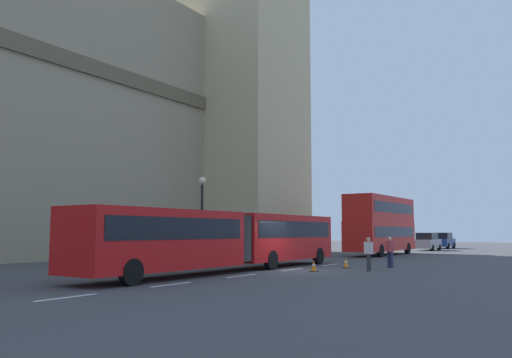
{
  "coord_description": "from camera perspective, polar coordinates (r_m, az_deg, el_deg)",
  "views": [
    {
      "loc": [
        -23.39,
        -13.47,
        1.97
      ],
      "look_at": [
        2.39,
        3.42,
        5.09
      ],
      "focal_mm": 36.59,
      "sensor_mm": 36.0,
      "label": 1
    }
  ],
  "objects": [
    {
      "name": "traffic_cone_west",
      "position": [
        26.29,
        6.35,
        -9.42
      ],
      "size": [
        0.36,
        0.36,
        0.58
      ],
      "color": "black",
      "rests_on": "ground_plane"
    },
    {
      "name": "traffic_cone_middle",
      "position": [
        29.27,
        9.8,
        -9.0
      ],
      "size": [
        0.36,
        0.36,
        0.58
      ],
      "color": "black",
      "rests_on": "ground_plane"
    },
    {
      "name": "pedestrian_by_kerb",
      "position": [
        29.82,
        14.44,
        -7.63
      ],
      "size": [
        0.45,
        0.35,
        1.69
      ],
      "color": "#262D4C",
      "rests_on": "ground_plane"
    },
    {
      "name": "sedan_lead",
      "position": [
        58.18,
        18.25,
        -6.53
      ],
      "size": [
        4.4,
        1.86,
        1.85
      ],
      "color": "gray",
      "rests_on": "ground_plane"
    },
    {
      "name": "lane_centre_marking",
      "position": [
        21.84,
        -5.09,
        -10.92
      ],
      "size": [
        25.2,
        0.16,
        0.01
      ],
      "color": "silver",
      "rests_on": "ground_plane"
    },
    {
      "name": "articulated_bus",
      "position": [
        26.17,
        -3.01,
        -6.26
      ],
      "size": [
        18.56,
        2.54,
        2.9
      ],
      "color": "red",
      "rests_on": "ground_plane"
    },
    {
      "name": "double_decker_bus",
      "position": [
        45.75,
        13.52,
        -4.69
      ],
      "size": [
        10.83,
        2.54,
        4.9
      ],
      "color": "red",
      "rests_on": "ground_plane"
    },
    {
      "name": "pedestrian_near_cones",
      "position": [
        26.97,
        12.21,
        -7.89
      ],
      "size": [
        0.36,
        0.4,
        1.69
      ],
      "color": "#333333",
      "rests_on": "ground_plane"
    },
    {
      "name": "sedan_trailing",
      "position": [
        65.49,
        19.81,
        -6.36
      ],
      "size": [
        4.4,
        1.86,
        1.85
      ],
      "color": "navy",
      "rests_on": "ground_plane"
    },
    {
      "name": "street_lamp",
      "position": [
        31.65,
        -5.93,
        -3.78
      ],
      "size": [
        0.44,
        0.44,
        5.27
      ],
      "color": "black",
      "rests_on": "ground_plane"
    },
    {
      "name": "ground_plane",
      "position": [
        27.06,
        3.34,
        -9.94
      ],
      "size": [
        160.0,
        160.0,
        0.0
      ],
      "primitive_type": "plane",
      "color": "#424244"
    }
  ]
}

